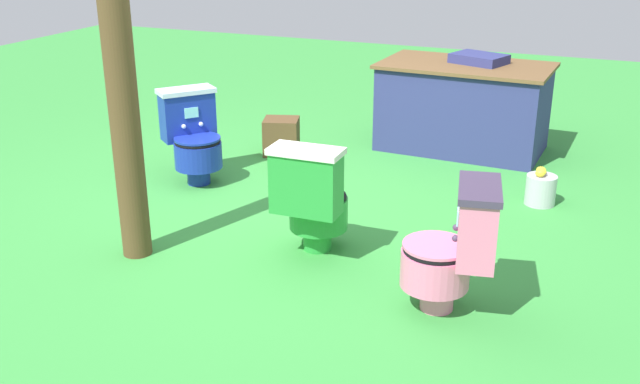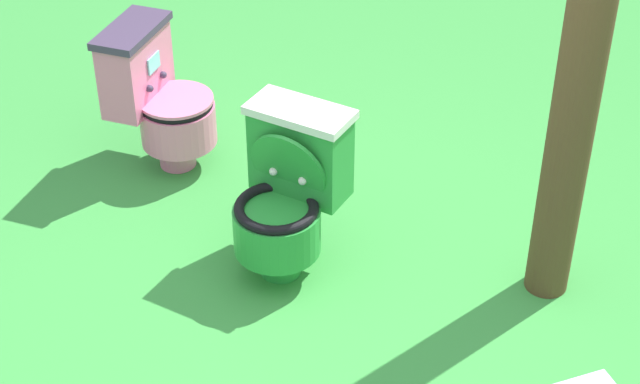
% 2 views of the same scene
% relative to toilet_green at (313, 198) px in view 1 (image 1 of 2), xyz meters
% --- Properties ---
extents(ground, '(14.00, 14.00, 0.00)m').
position_rel_toilet_green_xyz_m(ground, '(-0.54, 0.46, -0.37)').
color(ground, green).
extents(toilet_green, '(0.44, 0.50, 0.73)m').
position_rel_toilet_green_xyz_m(toilet_green, '(0.00, 0.00, 0.00)').
color(toilet_green, green).
rests_on(toilet_green, ground).
extents(toilet_pink, '(0.56, 0.49, 0.73)m').
position_rel_toilet_green_xyz_m(toilet_pink, '(0.96, -0.35, -0.00)').
color(toilet_pink, pink).
rests_on(toilet_pink, ground).
extents(toilet_blue, '(0.64, 0.62, 0.73)m').
position_rel_toilet_green_xyz_m(toilet_blue, '(-1.39, 0.85, -0.00)').
color(toilet_blue, '#192D9E').
rests_on(toilet_blue, ground).
extents(vendor_table, '(1.50, 0.93, 0.85)m').
position_rel_toilet_green_xyz_m(vendor_table, '(0.37, 2.51, 0.02)').
color(vendor_table, navy).
rests_on(vendor_table, ground).
extents(wooden_post, '(0.18, 0.18, 2.23)m').
position_rel_toilet_green_xyz_m(wooden_post, '(-1.02, -0.43, 0.74)').
color(wooden_post, brown).
rests_on(wooden_post, ground).
extents(small_crate, '(0.37, 0.35, 0.32)m').
position_rel_toilet_green_xyz_m(small_crate, '(-1.05, 1.74, -0.21)').
color(small_crate, brown).
rests_on(small_crate, ground).
extents(lemon_bucket, '(0.22, 0.22, 0.28)m').
position_rel_toilet_green_xyz_m(lemon_bucket, '(1.21, 1.41, -0.26)').
color(lemon_bucket, '#B7B7BF').
rests_on(lemon_bucket, ground).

